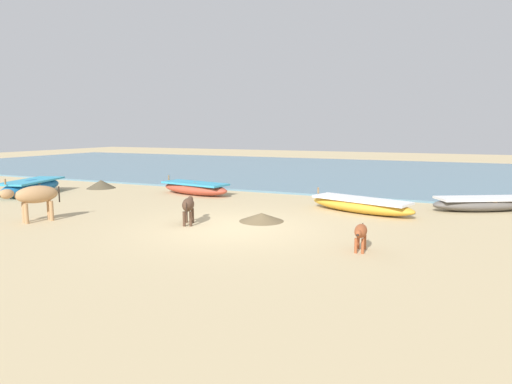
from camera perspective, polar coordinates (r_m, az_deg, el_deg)
ground at (r=11.55m, az=-3.05°, el=-4.61°), size 80.00×80.00×0.00m
sea_water at (r=26.82m, az=12.96°, el=2.55°), size 60.00×20.00×0.08m
fishing_boat_0 at (r=13.90m, az=13.31°, el=-1.62°), size 3.52×1.93×0.64m
fishing_boat_1 at (r=17.42m, az=-7.85°, el=0.52°), size 3.23×1.53×0.68m
fishing_boat_2 at (r=19.39m, az=-26.88°, el=0.63°), size 2.04×3.39×0.77m
fishing_boat_3 at (r=15.47m, az=26.92°, el=-1.33°), size 3.13×2.27×0.63m
cow_adult_tan at (r=13.58m, az=-26.57°, el=-0.46°), size 0.93×1.47×1.00m
calf_near_rust at (r=9.50m, az=13.29°, el=-5.06°), size 0.30×0.88×0.57m
calf_far_dark at (r=12.00m, az=-8.68°, el=-1.71°), size 0.67×1.04×0.71m
debris_pile_0 at (r=12.33m, az=0.71°, el=-3.24°), size 1.75×1.75×0.23m
debris_pile_1 at (r=20.27m, az=-19.29°, el=0.96°), size 1.52×1.52×0.36m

